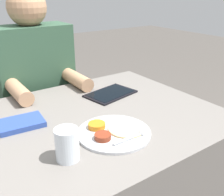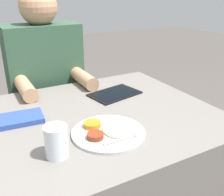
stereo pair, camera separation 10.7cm
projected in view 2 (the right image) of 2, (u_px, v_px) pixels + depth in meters
The scene contains 6 objects.
dining_table at pixel (72, 194), 1.16m from camera, with size 1.22×0.81×0.72m.
thali_tray at pixel (108, 132), 0.92m from camera, with size 0.26×0.26×0.03m.
red_notebook at pixel (21, 119), 1.02m from camera, with size 0.17×0.13×0.02m.
tablet_device at pixel (115, 94), 1.27m from camera, with size 0.26×0.20×0.01m.
person_diner at pixel (48, 103), 1.56m from camera, with size 0.40×0.43×1.21m.
drinking_glass at pixel (56, 141), 0.79m from camera, with size 0.07×0.07×0.10m.
Camera 2 is at (-0.28, -0.87, 1.20)m, focal length 42.00 mm.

